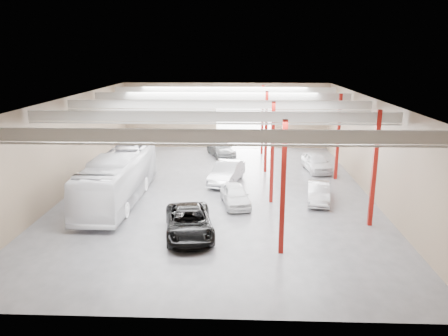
# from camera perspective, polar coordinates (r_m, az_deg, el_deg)

# --- Properties ---
(depot_shell) EXTENTS (22.12, 32.12, 7.06)m
(depot_shell) POSITION_cam_1_polar(r_m,az_deg,el_deg) (31.94, -0.51, 5.59)
(depot_shell) COLOR #4E4E53
(depot_shell) RESTS_ON ground
(coach_bus) EXTENTS (2.91, 12.18, 3.39)m
(coach_bus) POSITION_cam_1_polar(r_m,az_deg,el_deg) (31.17, -13.61, -1.26)
(coach_bus) COLOR white
(coach_bus) RESTS_ON ground
(black_sedan) EXTENTS (3.51, 5.98, 1.56)m
(black_sedan) POSITION_cam_1_polar(r_m,az_deg,el_deg) (25.05, -4.60, -7.09)
(black_sedan) COLOR black
(black_sedan) RESTS_ON ground
(car_row_a) EXTENTS (2.45, 4.41, 1.42)m
(car_row_a) POSITION_cam_1_polar(r_m,az_deg,el_deg) (29.79, 1.48, -3.57)
(car_row_a) COLOR silver
(car_row_a) RESTS_ON ground
(car_row_b) EXTENTS (3.02, 5.48, 1.71)m
(car_row_b) POSITION_cam_1_polar(r_m,az_deg,el_deg) (34.74, 0.35, -0.61)
(car_row_b) COLOR #B6B6BB
(car_row_b) RESTS_ON ground
(car_row_c) EXTENTS (3.58, 5.41, 1.46)m
(car_row_c) POSITION_cam_1_polar(r_m,az_deg,el_deg) (44.06, -0.40, 2.55)
(car_row_c) COLOR slate
(car_row_c) RESTS_ON ground
(car_right_near) EXTENTS (2.05, 4.35, 1.38)m
(car_right_near) POSITION_cam_1_polar(r_m,az_deg,el_deg) (31.12, 12.24, -3.14)
(car_right_near) COLOR silver
(car_right_near) RESTS_ON ground
(car_right_far) EXTENTS (2.46, 4.80, 1.56)m
(car_right_far) POSITION_cam_1_polar(r_m,az_deg,el_deg) (39.15, 11.96, 0.73)
(car_right_far) COLOR silver
(car_right_far) RESTS_ON ground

